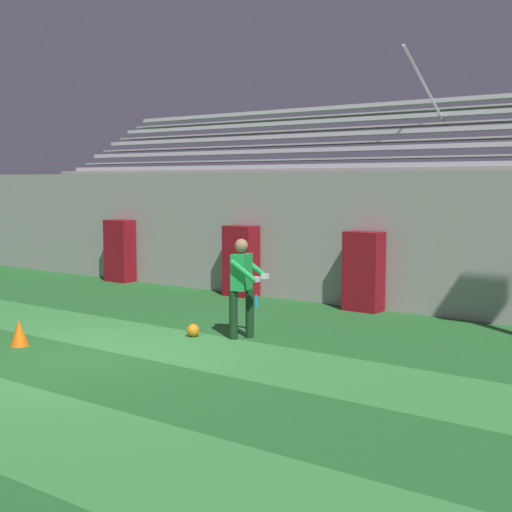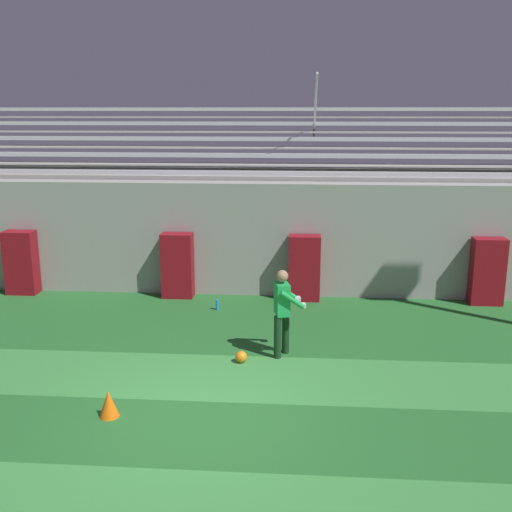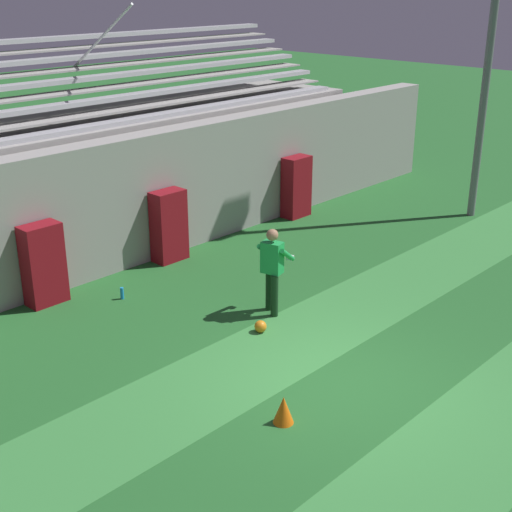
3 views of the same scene
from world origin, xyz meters
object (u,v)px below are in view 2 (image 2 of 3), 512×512
at_px(padding_pillar_far_left, 21,263).
at_px(traffic_cone, 109,404).
at_px(padding_pillar_far_right, 487,271).
at_px(water_bottle, 217,305).
at_px(padding_pillar_gate_left, 178,266).
at_px(goalkeeper, 283,307).
at_px(soccer_ball, 241,357).
at_px(padding_pillar_gate_right, 304,268).

distance_m(padding_pillar_far_left, traffic_cone, 7.31).
relative_size(padding_pillar_far_right, water_bottle, 6.68).
bearing_deg(padding_pillar_far_left, padding_pillar_gate_left, 0.00).
height_order(padding_pillar_gate_left, goalkeeper, goalkeeper).
xyz_separation_m(padding_pillar_gate_left, padding_pillar_far_right, (7.45, 0.00, 0.00)).
bearing_deg(soccer_ball, padding_pillar_gate_right, 73.30).
relative_size(padding_pillar_gate_right, soccer_ball, 7.29).
xyz_separation_m(padding_pillar_gate_right, goalkeeper, (-0.42, -3.47, 0.15)).
relative_size(padding_pillar_gate_left, goalkeeper, 0.96).
bearing_deg(goalkeeper, padding_pillar_far_left, 152.53).
height_order(padding_pillar_far_left, padding_pillar_far_right, same).
xyz_separation_m(padding_pillar_gate_left, soccer_ball, (1.95, -3.87, -0.69)).
height_order(padding_pillar_far_left, goalkeeper, goalkeeper).
relative_size(padding_pillar_far_left, padding_pillar_far_right, 1.00).
bearing_deg(water_bottle, padding_pillar_far_right, 8.30).
bearing_deg(traffic_cone, padding_pillar_gate_left, 91.48).
bearing_deg(padding_pillar_gate_left, goalkeeper, -52.13).
height_order(goalkeeper, water_bottle, goalkeeper).
xyz_separation_m(goalkeeper, traffic_cone, (-2.54, -2.53, -0.74)).
height_order(padding_pillar_gate_left, padding_pillar_gate_right, same).
xyz_separation_m(padding_pillar_gate_left, water_bottle, (1.10, -0.92, -0.68)).
bearing_deg(water_bottle, padding_pillar_gate_right, 24.70).
xyz_separation_m(padding_pillar_gate_left, padding_pillar_gate_right, (3.11, 0.00, 0.00)).
height_order(padding_pillar_gate_right, water_bottle, padding_pillar_gate_right).
bearing_deg(padding_pillar_gate_left, water_bottle, -39.95).
bearing_deg(soccer_ball, padding_pillar_far_right, 35.16).
xyz_separation_m(padding_pillar_far_left, soccer_ball, (5.93, -3.87, -0.69)).
xyz_separation_m(padding_pillar_far_right, water_bottle, (-6.34, -0.92, -0.68)).
height_order(padding_pillar_gate_left, traffic_cone, padding_pillar_gate_left).
bearing_deg(soccer_ball, padding_pillar_far_left, 146.89).
distance_m(soccer_ball, traffic_cone, 2.80).
relative_size(padding_pillar_far_left, water_bottle, 6.68).
distance_m(padding_pillar_far_right, water_bottle, 6.44).
xyz_separation_m(traffic_cone, water_bottle, (0.95, 5.08, -0.09)).
bearing_deg(padding_pillar_far_left, padding_pillar_far_right, 0.00).
height_order(padding_pillar_far_right, soccer_ball, padding_pillar_far_right).
distance_m(padding_pillar_far_left, goalkeeper, 7.53).
bearing_deg(soccer_ball, goalkeeper, 28.06).
distance_m(padding_pillar_gate_left, padding_pillar_gate_right, 3.11).
xyz_separation_m(padding_pillar_gate_right, soccer_ball, (-1.16, -3.87, -0.69)).
xyz_separation_m(goalkeeper, soccer_ball, (-0.74, -0.40, -0.84)).
height_order(goalkeeper, traffic_cone, goalkeeper).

